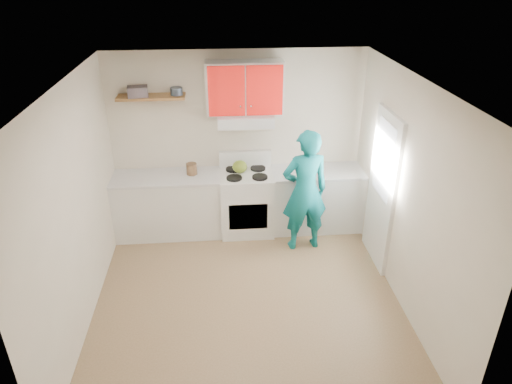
{
  "coord_description": "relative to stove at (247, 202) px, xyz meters",
  "views": [
    {
      "loc": [
        -0.27,
        -4.39,
        3.68
      ],
      "look_at": [
        0.15,
        0.55,
        1.15
      ],
      "focal_mm": 32.39,
      "sensor_mm": 36.0,
      "label": 1
    }
  ],
  "objects": [
    {
      "name": "counter_right",
      "position": [
        1.04,
        0.02,
        -0.01
      ],
      "size": [
        1.32,
        0.6,
        0.9
      ],
      "primitive_type": "cube",
      "color": "silver",
      "rests_on": "floor"
    },
    {
      "name": "right_wall",
      "position": [
        1.7,
        -1.57,
        0.84
      ],
      "size": [
        0.04,
        3.8,
        2.6
      ],
      "primitive_type": "cube",
      "color": "beige",
      "rests_on": "floor"
    },
    {
      "name": "stove",
      "position": [
        0.0,
        0.0,
        0.0
      ],
      "size": [
        0.76,
        0.65,
        0.92
      ],
      "primitive_type": "cube",
      "color": "white",
      "rests_on": "floor"
    },
    {
      "name": "kettle",
      "position": [
        -0.09,
        0.07,
        0.55
      ],
      "size": [
        0.25,
        0.25,
        0.18
      ],
      "primitive_type": "ellipsoid",
      "rotation": [
        0.0,
        0.0,
        0.2
      ],
      "color": "olive",
      "rests_on": "stove"
    },
    {
      "name": "silicone_mat",
      "position": [
        1.34,
        0.03,
        0.44
      ],
      "size": [
        0.33,
        0.31,
        0.01
      ],
      "primitive_type": "cube",
      "rotation": [
        0.0,
        0.0,
        -0.34
      ],
      "color": "red",
      "rests_on": "counter_right"
    },
    {
      "name": "door",
      "position": [
        1.68,
        -0.88,
        0.56
      ],
      "size": [
        0.05,
        0.85,
        2.05
      ],
      "primitive_type": "cube",
      "color": "white",
      "rests_on": "floor"
    },
    {
      "name": "upper_cabinets",
      "position": [
        0.0,
        0.16,
        1.66
      ],
      "size": [
        1.02,
        0.33,
        0.7
      ],
      "primitive_type": "cube",
      "color": "red",
      "rests_on": "back_wall"
    },
    {
      "name": "door_glass",
      "position": [
        1.65,
        -0.88,
        0.99
      ],
      "size": [
        0.01,
        0.55,
        0.95
      ],
      "primitive_type": "cube",
      "color": "white",
      "rests_on": "door"
    },
    {
      "name": "back_wall",
      "position": [
        -0.1,
        0.32,
        0.84
      ],
      "size": [
        3.6,
        0.04,
        2.6
      ],
      "primitive_type": "cube",
      "color": "beige",
      "rests_on": "floor"
    },
    {
      "name": "person",
      "position": [
        0.76,
        -0.51,
        0.41
      ],
      "size": [
        0.68,
        0.49,
        1.74
      ],
      "primitive_type": "imported",
      "rotation": [
        0.0,
        0.0,
        3.27
      ],
      "color": "#0C6A70",
      "rests_on": "floor"
    },
    {
      "name": "shelf",
      "position": [
        -1.25,
        0.18,
        1.56
      ],
      "size": [
        0.9,
        0.3,
        0.04
      ],
      "primitive_type": "cube",
      "color": "brown",
      "rests_on": "back_wall"
    },
    {
      "name": "left_wall",
      "position": [
        -1.9,
        -1.57,
        0.84
      ],
      "size": [
        0.04,
        3.8,
        2.6
      ],
      "primitive_type": "cube",
      "color": "beige",
      "rests_on": "floor"
    },
    {
      "name": "cutting_board",
      "position": [
        0.63,
        -0.09,
        0.45
      ],
      "size": [
        0.28,
        0.21,
        0.02
      ],
      "primitive_type": "cube",
      "rotation": [
        0.0,
        0.0,
        -0.03
      ],
      "color": "olive",
      "rests_on": "counter_right"
    },
    {
      "name": "range_hood",
      "position": [
        0.0,
        0.1,
        1.24
      ],
      "size": [
        0.76,
        0.44,
        0.15
      ],
      "primitive_type": "cube",
      "color": "silver",
      "rests_on": "back_wall"
    },
    {
      "name": "floor",
      "position": [
        -0.1,
        -1.57,
        -0.46
      ],
      "size": [
        3.8,
        3.8,
        0.0
      ],
      "primitive_type": "plane",
      "color": "brown",
      "rests_on": "ground"
    },
    {
      "name": "tin",
      "position": [
        -0.91,
        0.18,
        1.63
      ],
      "size": [
        0.21,
        0.21,
        0.1
      ],
      "primitive_type": "cylinder",
      "rotation": [
        0.0,
        0.0,
        0.33
      ],
      "color": "#333D4C",
      "rests_on": "shelf"
    },
    {
      "name": "crock",
      "position": [
        -0.77,
        0.06,
        0.53
      ],
      "size": [
        0.15,
        0.15,
        0.18
      ],
      "primitive_type": "cylinder",
      "rotation": [
        0.0,
        0.0,
        -0.02
      ],
      "color": "brown",
      "rests_on": "counter_left"
    },
    {
      "name": "books",
      "position": [
        -1.41,
        0.14,
        1.65
      ],
      "size": [
        0.29,
        0.22,
        0.14
      ],
      "primitive_type": "cube",
      "rotation": [
        0.0,
        0.0,
        0.14
      ],
      "color": "#483F45",
      "rests_on": "shelf"
    },
    {
      "name": "ceiling",
      "position": [
        -0.1,
        -1.57,
        2.14
      ],
      "size": [
        3.6,
        3.8,
        0.04
      ],
      "primitive_type": "cube",
      "color": "white",
      "rests_on": "floor"
    },
    {
      "name": "counter_left",
      "position": [
        -1.14,
        0.02,
        -0.01
      ],
      "size": [
        1.52,
        0.6,
        0.9
      ],
      "primitive_type": "cube",
      "color": "silver",
      "rests_on": "floor"
    },
    {
      "name": "front_wall",
      "position": [
        -0.1,
        -3.47,
        0.84
      ],
      "size": [
        3.6,
        0.04,
        2.6
      ],
      "primitive_type": "cube",
      "color": "beige",
      "rests_on": "floor"
    }
  ]
}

